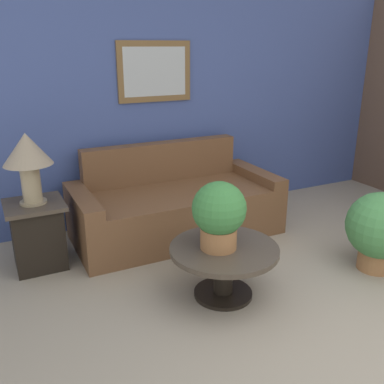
% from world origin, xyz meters
% --- Properties ---
extents(wall_back, '(7.36, 0.09, 2.60)m').
position_xyz_m(wall_back, '(-0.01, 3.30, 1.30)').
color(wall_back, '#42569E').
rests_on(wall_back, ground_plane).
extents(couch_main, '(2.06, 0.95, 0.89)m').
position_xyz_m(couch_main, '(-0.40, 2.72, 0.30)').
color(couch_main, brown).
rests_on(couch_main, ground_plane).
extents(coffee_table, '(0.83, 0.83, 0.42)m').
position_xyz_m(coffee_table, '(-0.54, 1.48, 0.30)').
color(coffee_table, black).
rests_on(coffee_table, ground_plane).
extents(side_table, '(0.49, 0.49, 0.59)m').
position_xyz_m(side_table, '(-1.76, 2.62, 0.30)').
color(side_table, black).
rests_on(side_table, ground_plane).
extents(table_lamp, '(0.40, 0.40, 0.60)m').
position_xyz_m(table_lamp, '(-1.76, 2.62, 1.01)').
color(table_lamp, tan).
rests_on(table_lamp, side_table).
extents(potted_plant_on_table, '(0.40, 0.40, 0.52)m').
position_xyz_m(potted_plant_on_table, '(-0.59, 1.49, 0.70)').
color(potted_plant_on_table, '#9E6B42').
rests_on(potted_plant_on_table, coffee_table).
extents(potted_plant_floor, '(0.57, 0.57, 0.70)m').
position_xyz_m(potted_plant_floor, '(0.86, 1.25, 0.39)').
color(potted_plant_floor, '#9E6B42').
rests_on(potted_plant_floor, ground_plane).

